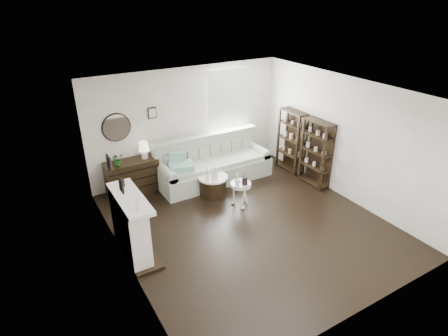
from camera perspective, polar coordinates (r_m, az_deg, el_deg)
room at (r=9.49m, az=-1.44°, el=9.00°), size 5.50×5.50×5.50m
fireplace at (r=6.86m, az=-13.97°, el=-8.81°), size 0.50×1.40×1.84m
shelf_unit_far at (r=9.74m, az=10.23°, el=4.08°), size 0.30×0.80×1.60m
shelf_unit_near at (r=9.13m, az=13.85°, el=2.22°), size 0.30×0.80×1.60m
sofa at (r=9.25m, az=-1.70°, el=0.31°), size 2.81×0.97×1.09m
quilt at (r=8.66m, az=-6.58°, el=0.24°), size 0.65×0.57×0.14m
suitcase at (r=10.04m, az=4.32°, el=1.34°), size 0.60×0.26×0.39m
dresser at (r=8.91m, az=-13.81°, el=-1.30°), size 1.19×0.51×0.79m
table_lamp at (r=8.75m, az=-12.07°, el=2.69°), size 0.30×0.30×0.40m
potted_plant at (r=8.57m, az=-15.95°, el=1.30°), size 0.30×0.27×0.28m
drum_table at (r=8.61m, az=-1.69°, el=-2.69°), size 0.67×0.67×0.47m
pedestal_table at (r=8.08m, az=2.57°, el=-2.61°), size 0.46×0.46×0.55m
eiffel_drum at (r=8.53m, az=-1.43°, el=-0.57°), size 0.10×0.10×0.17m
bottle_drum at (r=8.30m, az=-2.49°, el=-0.87°), size 0.07×0.07×0.30m
card_frame_drum at (r=8.30m, az=-1.43°, el=-1.18°), size 0.17×0.08×0.22m
eiffel_ped at (r=8.08m, az=3.01°, el=-1.56°), size 0.11×0.11×0.16m
flask_ped at (r=7.98m, az=2.04°, el=-1.66°), size 0.13×0.13×0.23m
card_frame_ped at (r=7.94m, az=3.18°, el=-2.10°), size 0.13×0.06×0.16m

